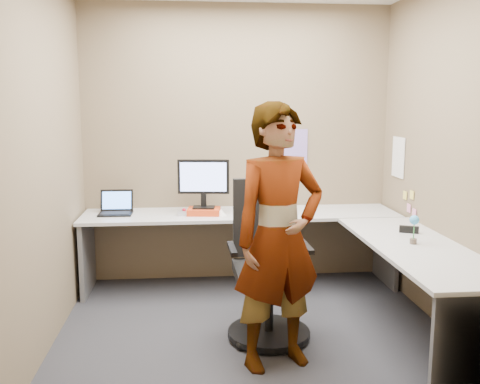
{
  "coord_description": "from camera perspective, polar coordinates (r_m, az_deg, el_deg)",
  "views": [
    {
      "loc": [
        -0.47,
        -3.96,
        1.76
      ],
      "look_at": [
        -0.07,
        0.25,
        1.05
      ],
      "focal_mm": 40.0,
      "sensor_mm": 36.0,
      "label": 1
    }
  ],
  "objects": [
    {
      "name": "laptop",
      "position": [
        5.14,
        -13.08,
        -1.66
      ],
      "size": [
        0.31,
        0.26,
        0.22
      ],
      "rotation": [
        0.0,
        0.0,
        -0.02
      ],
      "color": "black",
      "rests_on": "desk"
    },
    {
      "name": "desk",
      "position": [
        4.59,
        6.21,
        -5.31
      ],
      "size": [
        2.98,
        2.58,
        0.73
      ],
      "color": "beige",
      "rests_on": "ground"
    },
    {
      "name": "wall_left",
      "position": [
        4.11,
        -19.9,
        3.25
      ],
      "size": [
        0.0,
        2.7,
        2.7
      ],
      "primitive_type": "plane",
      "rotation": [
        1.57,
        0.0,
        1.57
      ],
      "color": "brown",
      "rests_on": "ground"
    },
    {
      "name": "sticky_note_d",
      "position": [
        5.12,
        17.19,
        -0.34
      ],
      "size": [
        0.01,
        0.07,
        0.07
      ],
      "primitive_type": "cube",
      "color": "#F2E059",
      "rests_on": "wall_right"
    },
    {
      "name": "ground",
      "position": [
        4.36,
        1.3,
        -14.29
      ],
      "size": [
        3.0,
        3.0,
        0.0
      ],
      "primitive_type": "plane",
      "color": "#232327",
      "rests_on": "ground"
    },
    {
      "name": "sticky_note_b",
      "position": [
        5.05,
        17.56,
        -1.65
      ],
      "size": [
        0.01,
        0.07,
        0.07
      ],
      "primitive_type": "cube",
      "color": "pink",
      "rests_on": "wall_right"
    },
    {
      "name": "trackball_mouse",
      "position": [
        4.96,
        -5.99,
        -2.21
      ],
      "size": [
        0.12,
        0.08,
        0.07
      ],
      "color": "#B7B7BC",
      "rests_on": "desk"
    },
    {
      "name": "flower",
      "position": [
        4.12,
        18.08,
        -3.35
      ],
      "size": [
        0.07,
        0.07,
        0.22
      ],
      "color": "brown",
      "rests_on": "desk"
    },
    {
      "name": "paper_ream",
      "position": [
        4.99,
        -3.88,
        -2.06
      ],
      "size": [
        0.32,
        0.25,
        0.06
      ],
      "primitive_type": "cube",
      "rotation": [
        0.0,
        0.0,
        -0.12
      ],
      "color": "#BF3813",
      "rests_on": "desk"
    },
    {
      "name": "wall_right",
      "position": [
        4.44,
        21.02,
        3.6
      ],
      "size": [
        0.0,
        2.7,
        2.7
      ],
      "primitive_type": "plane",
      "rotation": [
        1.57,
        0.0,
        -1.57
      ],
      "color": "brown",
      "rests_on": "ground"
    },
    {
      "name": "origami",
      "position": [
        4.94,
        -2.03,
        -2.16
      ],
      "size": [
        0.1,
        0.1,
        0.06
      ],
      "primitive_type": "cone",
      "color": "white",
      "rests_on": "desk"
    },
    {
      "name": "calendar_purple",
      "position": [
        5.36,
        5.61,
        4.56
      ],
      "size": [
        0.3,
        0.01,
        0.4
      ],
      "primitive_type": "cube",
      "color": "#846BB7",
      "rests_on": "wall_back"
    },
    {
      "name": "wall_back",
      "position": [
        5.3,
        -0.28,
        5.08
      ],
      "size": [
        3.0,
        0.0,
        3.0
      ],
      "primitive_type": "plane",
      "rotation": [
        1.57,
        0.0,
        0.0
      ],
      "color": "brown",
      "rests_on": "ground"
    },
    {
      "name": "sticky_note_c",
      "position": [
        4.95,
        18.09,
        -2.14
      ],
      "size": [
        0.01,
        0.07,
        0.07
      ],
      "primitive_type": "cube",
      "color": "pink",
      "rests_on": "wall_right"
    },
    {
      "name": "calendar_white",
      "position": [
        5.26,
        16.53,
        3.57
      ],
      "size": [
        0.01,
        0.28,
        0.38
      ],
      "primitive_type": "cube",
      "color": "white",
      "rests_on": "wall_right"
    },
    {
      "name": "sticky_note_a",
      "position": [
        4.98,
        17.86,
        -0.29
      ],
      "size": [
        0.01,
        0.07,
        0.07
      ],
      "primitive_type": "cube",
      "color": "#F2E059",
      "rests_on": "wall_right"
    },
    {
      "name": "stapler",
      "position": [
        4.49,
        17.58,
        -3.83
      ],
      "size": [
        0.15,
        0.1,
        0.05
      ],
      "primitive_type": "cube",
      "rotation": [
        0.0,
        0.0,
        -0.43
      ],
      "color": "black",
      "rests_on": "desk"
    },
    {
      "name": "office_chair",
      "position": [
        4.08,
        2.97,
        -8.81
      ],
      "size": [
        0.62,
        0.62,
        1.17
      ],
      "rotation": [
        0.0,
        0.0,
        0.02
      ],
      "color": "black",
      "rests_on": "ground"
    },
    {
      "name": "monitor",
      "position": [
        4.95,
        -3.92,
        1.34
      ],
      "size": [
        0.48,
        0.16,
        0.45
      ],
      "rotation": [
        0.0,
        0.0,
        -0.12
      ],
      "color": "black",
      "rests_on": "paper_ream"
    },
    {
      "name": "person",
      "position": [
        3.53,
        4.16,
        -4.85
      ],
      "size": [
        0.75,
        0.61,
        1.77
      ],
      "primitive_type": "imported",
      "rotation": [
        0.0,
        0.0,
        0.34
      ],
      "color": "#999399",
      "rests_on": "ground"
    }
  ]
}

